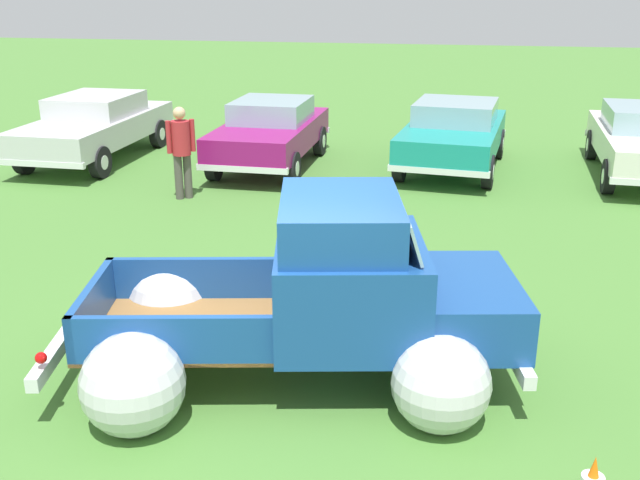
# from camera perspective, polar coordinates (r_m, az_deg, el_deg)

# --- Properties ---
(ground_plane) EXTENTS (80.00, 80.00, 0.00)m
(ground_plane) POSITION_cam_1_polar(r_m,az_deg,el_deg) (7.81, -2.64, -10.36)
(ground_plane) COLOR #477A33
(vintage_pickup_truck) EXTENTS (4.90, 3.43, 1.96)m
(vintage_pickup_truck) POSITION_cam_1_polar(r_m,az_deg,el_deg) (7.45, 0.27, -5.32)
(vintage_pickup_truck) COLOR black
(vintage_pickup_truck) RESTS_ON ground
(show_car_0) EXTENTS (1.99, 4.68, 1.43)m
(show_car_0) POSITION_cam_1_polar(r_m,az_deg,el_deg) (17.39, -17.05, 8.54)
(show_car_0) COLOR black
(show_car_0) RESTS_ON ground
(show_car_1) EXTENTS (1.91, 4.17, 1.43)m
(show_car_1) POSITION_cam_1_polar(r_m,az_deg,el_deg) (16.01, -3.87, 8.43)
(show_car_1) COLOR black
(show_car_1) RESTS_ON ground
(show_car_2) EXTENTS (2.40, 4.36, 1.43)m
(show_car_2) POSITION_cam_1_polar(r_m,az_deg,el_deg) (16.04, 10.32, 8.19)
(show_car_2) COLOR black
(show_car_2) RESTS_ON ground
(spectator_0) EXTENTS (0.49, 0.47, 1.71)m
(spectator_0) POSITION_cam_1_polar(r_m,az_deg,el_deg) (13.78, -10.70, 7.11)
(spectator_0) COLOR #4C4742
(spectator_0) RESTS_ON ground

